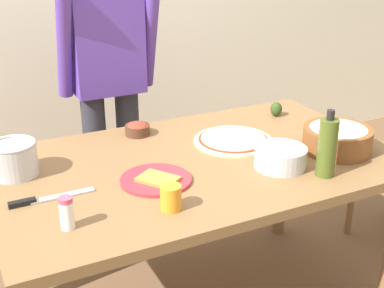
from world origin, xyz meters
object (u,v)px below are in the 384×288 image
at_px(olive_oil_bottle, 327,147).
at_px(cup_orange, 171,197).
at_px(plate_with_slice, 156,180).
at_px(mixing_bowl_steel, 280,157).
at_px(chef_knife, 42,199).
at_px(avocado, 276,109).
at_px(small_sauce_bowl, 137,129).
at_px(steel_pot, 14,159).
at_px(salt_shaker, 67,213).
at_px(pizza_raw_on_board, 233,140).
at_px(dining_table, 197,180).
at_px(person_cook, 108,74).
at_px(popcorn_bowl, 338,137).

height_order(olive_oil_bottle, cup_orange, olive_oil_bottle).
height_order(plate_with_slice, mixing_bowl_steel, mixing_bowl_steel).
distance_m(chef_knife, avocado, 1.25).
height_order(small_sauce_bowl, steel_pot, steel_pot).
bearing_deg(salt_shaker, pizza_raw_on_board, 24.47).
bearing_deg(salt_shaker, steel_pot, 100.38).
bearing_deg(dining_table, person_cook, 98.62).
relative_size(dining_table, olive_oil_bottle, 6.25).
xyz_separation_m(pizza_raw_on_board, popcorn_bowl, (0.33, -0.27, 0.05)).
bearing_deg(person_cook, cup_orange, -97.40).
bearing_deg(person_cook, mixing_bowl_steel, -68.71).
xyz_separation_m(dining_table, chef_knife, (-0.62, -0.06, 0.10)).
xyz_separation_m(mixing_bowl_steel, avocado, (0.32, 0.49, -0.01)).
relative_size(olive_oil_bottle, avocado, 3.66).
height_order(small_sauce_bowl, chef_knife, small_sauce_bowl).
bearing_deg(person_cook, olive_oil_bottle, -66.29).
xyz_separation_m(popcorn_bowl, steel_pot, (-1.22, 0.35, 0.00)).
bearing_deg(olive_oil_bottle, chef_knife, 164.89).
bearing_deg(mixing_bowl_steel, steel_pot, 157.65).
bearing_deg(plate_with_slice, olive_oil_bottle, -21.43).
distance_m(dining_table, plate_with_slice, 0.26).
height_order(popcorn_bowl, chef_knife, popcorn_bowl).
relative_size(cup_orange, salt_shaker, 0.80).
xyz_separation_m(pizza_raw_on_board, olive_oil_bottle, (0.14, -0.43, 0.10)).
xyz_separation_m(person_cook, salt_shaker, (-0.47, -1.03, -0.13)).
bearing_deg(plate_with_slice, avocado, 26.25).
xyz_separation_m(mixing_bowl_steel, small_sauce_bowl, (-0.37, 0.56, -0.01)).
height_order(plate_with_slice, small_sauce_bowl, small_sauce_bowl).
bearing_deg(cup_orange, salt_shaker, 173.93).
bearing_deg(chef_knife, popcorn_bowl, -5.22).
xyz_separation_m(person_cook, plate_with_slice, (-0.11, -0.86, -0.17)).
relative_size(plate_with_slice, popcorn_bowl, 0.93).
height_order(dining_table, chef_knife, chef_knife).
relative_size(dining_table, chef_knife, 5.52).
xyz_separation_m(dining_table, olive_oil_bottle, (0.36, -0.33, 0.20)).
bearing_deg(small_sauce_bowl, pizza_raw_on_board, -38.09).
relative_size(popcorn_bowl, small_sauce_bowl, 2.55).
xyz_separation_m(pizza_raw_on_board, steel_pot, (-0.89, 0.09, 0.06)).
xyz_separation_m(dining_table, popcorn_bowl, (0.55, -0.17, 0.15)).
xyz_separation_m(cup_orange, avocado, (0.83, 0.60, -0.01)).
relative_size(small_sauce_bowl, avocado, 1.57).
xyz_separation_m(person_cook, avocado, (0.69, -0.46, -0.14)).
distance_m(dining_table, salt_shaker, 0.66).
xyz_separation_m(pizza_raw_on_board, avocado, (0.36, 0.20, 0.03)).
bearing_deg(small_sauce_bowl, person_cook, 89.73).
height_order(small_sauce_bowl, olive_oil_bottle, olive_oil_bottle).
relative_size(dining_table, pizza_raw_on_board, 4.72).
height_order(person_cook, mixing_bowl_steel, person_cook).
height_order(salt_shaker, avocado, salt_shaker).
distance_m(plate_with_slice, salt_shaker, 0.40).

